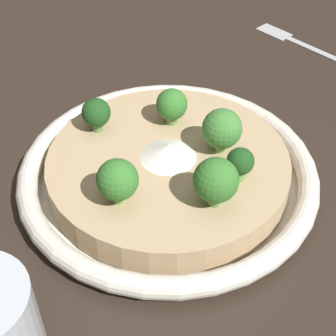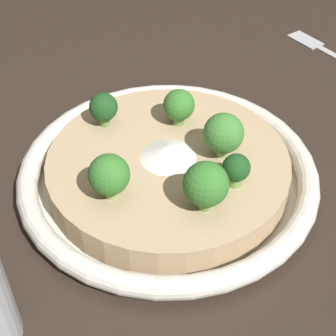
# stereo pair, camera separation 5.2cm
# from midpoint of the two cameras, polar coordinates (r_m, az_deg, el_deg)

# --- Properties ---
(ground_plane) EXTENTS (6.00, 6.00, 0.00)m
(ground_plane) POSITION_cam_midpoint_polar(r_m,az_deg,el_deg) (0.53, -2.78, -1.80)
(ground_plane) COLOR #2D231C
(risotto_bowl) EXTENTS (0.30, 0.30, 0.04)m
(risotto_bowl) POSITION_cam_midpoint_polar(r_m,az_deg,el_deg) (0.52, -2.84, -0.47)
(risotto_bowl) COLOR silver
(risotto_bowl) RESTS_ON ground_plane
(cheese_sprinkle) EXTENTS (0.06, 0.06, 0.01)m
(cheese_sprinkle) POSITION_cam_midpoint_polar(r_m,az_deg,el_deg) (0.50, -2.93, 1.73)
(cheese_sprinkle) COLOR white
(cheese_sprinkle) RESTS_ON risotto_bowl
(broccoli_back) EXTENTS (0.04, 0.04, 0.05)m
(broccoli_back) POSITION_cam_midpoint_polar(r_m,az_deg,el_deg) (0.50, 3.06, 4.21)
(broccoli_back) COLOR #759E4C
(broccoli_back) RESTS_ON risotto_bowl
(broccoli_front_right) EXTENTS (0.04, 0.04, 0.05)m
(broccoli_front_right) POSITION_cam_midpoint_polar(r_m,az_deg,el_deg) (0.45, -8.92, -1.49)
(broccoli_front_right) COLOR #84A856
(broccoli_front_right) RESTS_ON risotto_bowl
(broccoli_back_left) EXTENTS (0.03, 0.03, 0.04)m
(broccoli_back_left) POSITION_cam_midpoint_polar(r_m,az_deg,el_deg) (0.54, -2.35, 6.88)
(broccoli_back_left) COLOR #668E47
(broccoli_back_left) RESTS_ON risotto_bowl
(broccoli_back_right) EXTENTS (0.03, 0.03, 0.03)m
(broccoli_back_right) POSITION_cam_midpoint_polar(r_m,az_deg,el_deg) (0.47, 4.93, 0.44)
(broccoli_back_right) COLOR #759E4C
(broccoli_back_right) RESTS_ON risotto_bowl
(broccoli_right) EXTENTS (0.04, 0.04, 0.05)m
(broccoli_right) POSITION_cam_midpoint_polar(r_m,az_deg,el_deg) (0.44, 2.00, -1.59)
(broccoli_right) COLOR #668E47
(broccoli_right) RESTS_ON risotto_bowl
(broccoli_front_left) EXTENTS (0.03, 0.03, 0.04)m
(broccoli_front_left) POSITION_cam_midpoint_polar(r_m,az_deg,el_deg) (0.54, -10.72, 5.88)
(broccoli_front_left) COLOR #668E47
(broccoli_front_left) RESTS_ON risotto_bowl
(fork_utensil) EXTENTS (0.17, 0.04, 0.00)m
(fork_utensil) POSITION_cam_midpoint_polar(r_m,az_deg,el_deg) (0.79, 12.09, 13.55)
(fork_utensil) COLOR #B7B7BC
(fork_utensil) RESTS_ON ground_plane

